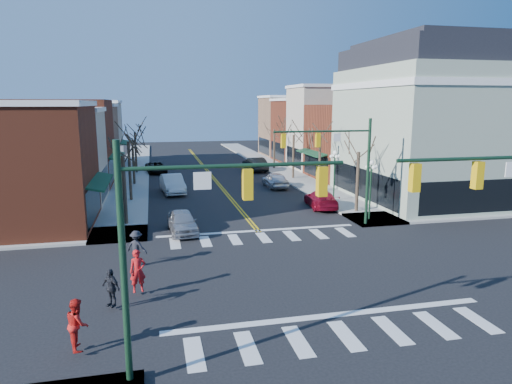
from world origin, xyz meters
TOP-DOWN VIEW (x-y plane):
  - ground at (0.00, 0.00)m, footprint 160.00×160.00m
  - sidewalk_left at (-8.75, 20.00)m, footprint 3.50×70.00m
  - sidewalk_right at (8.75, 20.00)m, footprint 3.50×70.00m
  - bldg_left_brick_a at (-15.50, 11.75)m, footprint 10.00×8.50m
  - bldg_left_stucco_a at (-15.50, 19.50)m, footprint 10.00×7.00m
  - bldg_left_brick_b at (-15.50, 27.50)m, footprint 10.00×9.00m
  - bldg_left_tan at (-15.50, 35.75)m, footprint 10.00×7.50m
  - bldg_left_stucco_b at (-15.50, 43.50)m, footprint 10.00×8.00m
  - bldg_right_brick_a at (15.50, 25.75)m, footprint 10.00×8.50m
  - bldg_right_stucco at (15.50, 33.50)m, footprint 10.00×7.00m
  - bldg_right_brick_b at (15.50, 41.00)m, footprint 10.00×8.00m
  - bldg_right_tan at (15.50, 49.00)m, footprint 10.00×8.00m
  - victorian_corner at (16.50, 14.50)m, footprint 12.25×14.25m
  - traffic_mast_near_left at (-5.55, -7.40)m, footprint 6.60×0.28m
  - traffic_mast_far_right at (5.55, 7.40)m, footprint 6.60×0.28m
  - lamppost_corner at (8.20, 8.50)m, footprint 0.36×0.36m
  - lamppost_midblock at (8.20, 15.00)m, footprint 0.36×0.36m
  - tree_left_a at (-8.40, 11.00)m, footprint 0.24×0.24m
  - tree_left_b at (-8.40, 19.00)m, footprint 0.24×0.24m
  - tree_left_c at (-8.40, 27.00)m, footprint 0.24×0.24m
  - tree_left_d at (-8.40, 35.00)m, footprint 0.24×0.24m
  - tree_right_a at (8.40, 11.00)m, footprint 0.24×0.24m
  - tree_right_b at (8.40, 19.00)m, footprint 0.24×0.24m
  - tree_right_c at (8.40, 27.00)m, footprint 0.24×0.24m
  - tree_right_d at (8.40, 35.00)m, footprint 0.24×0.24m
  - car_left_near at (-4.80, 8.44)m, footprint 1.97×4.32m
  - car_left_mid at (-4.80, 21.89)m, footprint 2.30×5.32m
  - car_left_far at (-6.14, 34.89)m, footprint 2.74×4.98m
  - car_right_near at (6.40, 13.24)m, footprint 2.41×4.90m
  - car_right_mid at (5.14, 22.51)m, footprint 1.89×4.51m
  - car_right_far at (5.66, 33.83)m, footprint 2.33×5.28m
  - pedestrian_red_a at (-7.30, -0.90)m, footprint 0.75×0.56m
  - pedestrian_red_b at (-9.12, -5.25)m, footprint 0.83×0.97m
  - pedestrian_dark_a at (-8.32, -2.13)m, footprint 0.92×0.90m
  - pedestrian_dark_b at (-7.46, 2.82)m, footprint 1.26×1.10m

SIDE VIEW (x-z plane):
  - ground at x=0.00m, z-range 0.00..0.00m
  - sidewalk_left at x=-8.75m, z-range 0.00..0.15m
  - sidewalk_right at x=8.75m, z-range 0.00..0.15m
  - car_left_far at x=-6.14m, z-range 0.00..1.32m
  - car_right_near at x=6.40m, z-range 0.00..1.37m
  - car_left_near at x=-4.80m, z-range 0.00..1.44m
  - car_right_mid at x=5.14m, z-range 0.00..1.53m
  - car_right_far at x=5.66m, z-range 0.00..1.69m
  - car_left_mid at x=-4.80m, z-range 0.00..1.70m
  - pedestrian_dark_a at x=-8.32m, z-range 0.15..1.70m
  - pedestrian_dark_b at x=-7.46m, z-range 0.15..1.85m
  - pedestrian_red_b at x=-9.12m, z-range 0.15..1.89m
  - pedestrian_red_a at x=-7.30m, z-range 0.15..2.02m
  - tree_left_c at x=-8.40m, z-range 0.00..4.55m
  - tree_right_a at x=8.40m, z-range 0.00..4.62m
  - tree_left_a at x=-8.40m, z-range 0.00..4.76m
  - tree_right_c at x=8.40m, z-range 0.00..4.83m
  - tree_left_d at x=-8.40m, z-range 0.00..4.90m
  - tree_right_d at x=8.40m, z-range 0.00..4.97m
  - tree_left_b at x=-8.40m, z-range 0.00..5.04m
  - tree_right_b at x=8.40m, z-range 0.00..5.18m
  - lamppost_corner at x=8.20m, z-range 0.80..5.13m
  - lamppost_midblock at x=8.20m, z-range 0.80..5.13m
  - bldg_left_stucco_a at x=-15.50m, z-range 0.00..7.50m
  - bldg_left_tan at x=-15.50m, z-range 0.00..7.80m
  - bldg_left_brick_a at x=-15.50m, z-range 0.00..8.00m
  - bldg_right_brick_a at x=15.50m, z-range 0.00..8.00m
  - bldg_left_stucco_b at x=-15.50m, z-range 0.00..8.20m
  - bldg_left_brick_b at x=-15.50m, z-range 0.00..8.50m
  - bldg_right_brick_b at x=15.50m, z-range 0.00..8.50m
  - bldg_right_tan at x=15.50m, z-range 0.00..9.00m
  - traffic_mast_near_left at x=-5.55m, z-range 1.11..8.31m
  - traffic_mast_far_right at x=5.55m, z-range 1.11..8.31m
  - bldg_right_stucco at x=15.50m, z-range 0.00..10.00m
  - victorian_corner at x=16.50m, z-range 0.01..13.31m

